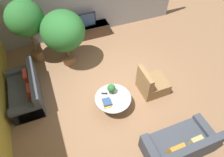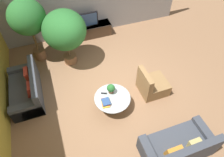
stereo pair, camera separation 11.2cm
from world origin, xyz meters
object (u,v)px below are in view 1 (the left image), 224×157
coffee_table (113,100)px  potted_palm_tall (25,20)px  media_console (86,32)px  couch_near_entry (180,145)px  television (84,20)px  couch_by_wall (27,91)px  armchair_wicker (152,84)px  potted_plant_tabletop (111,88)px  potted_palm_corner (63,32)px

coffee_table → potted_palm_tall: (-1.71, 2.88, 1.26)m
media_console → couch_near_entry: size_ratio=1.10×
television → couch_near_entry: bearing=-81.6°
couch_by_wall → armchair_wicker: bearing=73.1°
coffee_table → couch_by_wall: 2.55m
potted_palm_tall → potted_plant_tabletop: potted_palm_tall is taller
couch_near_entry → potted_palm_corner: (-1.74, 4.07, 1.01)m
armchair_wicker → couch_near_entry: bearing=170.7°
potted_palm_tall → couch_by_wall: bearing=-107.6°
media_console → potted_palm_tall: size_ratio=0.85×
couch_near_entry → potted_palm_corner: size_ratio=0.87×
media_console → potted_palm_corner: (-0.96, -1.20, 1.04)m
armchair_wicker → potted_plant_tabletop: bearing=88.3°
potted_palm_tall → potted_palm_corner: bearing=-31.0°
couch_by_wall → armchair_wicker: size_ratio=2.00×
couch_near_entry → potted_palm_tall: potted_palm_tall is taller
media_console → couch_by_wall: (-2.45, -2.26, 0.03)m
television → armchair_wicker: 3.55m
couch_by_wall → potted_plant_tabletop: size_ratio=5.83×
couch_by_wall → potted_plant_tabletop: (2.26, -1.04, 0.32)m
armchair_wicker → potted_palm_corner: 3.14m
media_console → potted_palm_corner: size_ratio=0.96×
media_console → potted_plant_tabletop: potted_plant_tabletop is taller
potted_palm_corner → media_console: bearing=51.4°
armchair_wicker → potted_palm_tall: 4.27m
coffee_table → couch_by_wall: (-2.23, 1.24, -0.02)m
potted_palm_corner → coffee_table: bearing=-72.2°
television → couch_near_entry: size_ratio=0.52×
media_console → potted_plant_tabletop: (-0.20, -3.30, 0.35)m
potted_palm_corner → potted_plant_tabletop: potted_palm_corner is taller
couch_by_wall → armchair_wicker: (3.55, -1.08, -0.01)m
armchair_wicker → couch_by_wall: bearing=73.1°
couch_by_wall → media_console: bearing=132.7°
potted_palm_tall → potted_plant_tabletop: 3.34m
television → potted_palm_corner: 1.63m
couch_by_wall → couch_near_entry: (3.23, -3.01, -0.00)m
couch_near_entry → potted_palm_tall: bearing=-59.7°
potted_palm_tall → potted_plant_tabletop: size_ratio=7.38×
armchair_wicker → media_console: bearing=18.2°
couch_near_entry → coffee_table: bearing=-60.4°
coffee_table → potted_palm_corner: (-0.74, 2.29, 0.98)m
couch_by_wall → potted_palm_tall: bearing=162.4°
couch_by_wall → potted_palm_corner: (1.49, 1.06, 1.01)m
potted_palm_tall → television: bearing=17.7°
media_console → potted_plant_tabletop: 3.32m
couch_by_wall → television: bearing=132.6°
television → couch_by_wall: bearing=-137.4°
couch_near_entry → media_console: bearing=-81.6°
potted_palm_tall → armchair_wicker: bearing=-41.9°
armchair_wicker → potted_palm_corner: bearing=43.9°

